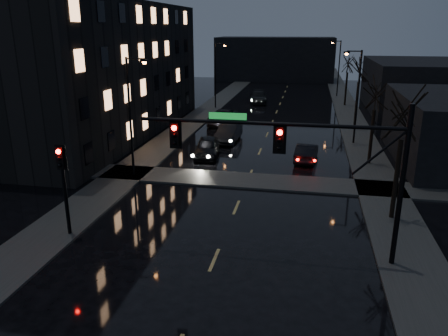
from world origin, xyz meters
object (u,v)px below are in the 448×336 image
at_px(oncoming_car_d, 258,97).
at_px(lead_car, 306,152).
at_px(oncoming_car_b, 228,133).
at_px(oncoming_car_c, 223,118).
at_px(oncoming_car_a, 207,147).

distance_m(oncoming_car_d, lead_car, 27.11).
height_order(oncoming_car_b, oncoming_car_d, oncoming_car_d).
relative_size(oncoming_car_c, lead_car, 1.34).
distance_m(oncoming_car_a, oncoming_car_d, 26.55).
bearing_deg(lead_car, oncoming_car_c, -46.69).
xyz_separation_m(oncoming_car_a, oncoming_car_c, (-1.06, 11.83, -0.00)).
distance_m(oncoming_car_a, oncoming_car_b, 5.06).
bearing_deg(oncoming_car_d, lead_car, -82.82).
relative_size(oncoming_car_c, oncoming_car_d, 1.02).
relative_size(oncoming_car_a, lead_car, 1.10).
bearing_deg(lead_car, oncoming_car_b, -28.16).
xyz_separation_m(oncoming_car_c, oncoming_car_d, (2.06, 14.70, 0.02)).
height_order(oncoming_car_a, oncoming_car_d, oncoming_car_d).
distance_m(oncoming_car_b, oncoming_car_c, 7.08).
height_order(oncoming_car_b, lead_car, oncoming_car_b).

